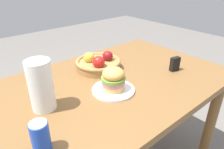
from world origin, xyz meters
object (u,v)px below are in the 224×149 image
object	(u,v)px
sandwich	(113,79)
soda_can	(41,137)
paper_towel_roll	(41,86)
napkin_holder	(175,64)
fruit_basket	(98,63)
plate	(113,90)

from	to	relation	value
sandwich	soda_can	distance (m)	0.48
soda_can	paper_towel_roll	size ratio (longest dim) A/B	0.53
sandwich	paper_towel_roll	size ratio (longest dim) A/B	0.53
soda_can	napkin_holder	distance (m)	0.92
paper_towel_roll	napkin_holder	world-z (taller)	paper_towel_roll
soda_can	fruit_basket	distance (m)	0.70
sandwich	napkin_holder	xyz separation A→B (m)	(0.46, -0.07, -0.03)
sandwich	fruit_basket	world-z (taller)	sandwich
plate	paper_towel_roll	bearing A→B (deg)	164.71
napkin_holder	fruit_basket	bearing A→B (deg)	148.45
soda_can	napkin_holder	bearing A→B (deg)	5.04
plate	sandwich	size ratio (longest dim) A/B	1.80
soda_can	plate	bearing A→B (deg)	17.64
fruit_basket	napkin_holder	xyz separation A→B (m)	(0.35, -0.33, 0.00)
soda_can	fruit_basket	xyz separation A→B (m)	(0.56, 0.42, -0.02)
plate	paper_towel_roll	distance (m)	0.37
plate	fruit_basket	world-z (taller)	fruit_basket
sandwich	soda_can	world-z (taller)	sandwich
sandwich	fruit_basket	bearing A→B (deg)	68.82
soda_can	paper_towel_roll	distance (m)	0.27
plate	napkin_holder	distance (m)	0.46
fruit_basket	napkin_holder	world-z (taller)	fruit_basket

